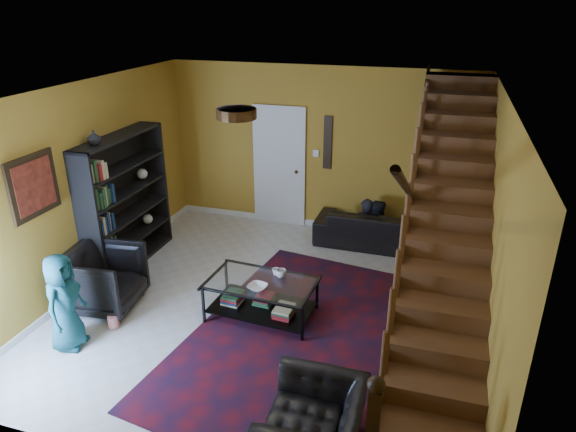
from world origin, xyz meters
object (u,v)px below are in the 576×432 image
at_px(sofa, 378,228).
at_px(armchair_right, 313,427).
at_px(armchair_left, 103,279).
at_px(bookshelf, 126,204).
at_px(coffee_table, 261,296).

relative_size(sofa, armchair_right, 2.07).
height_order(sofa, armchair_left, armchair_left).
relative_size(bookshelf, armchair_right, 2.04).
xyz_separation_m(sofa, armchair_left, (-3.19, -2.90, 0.11)).
height_order(armchair_right, coffee_table, armchair_right).
height_order(bookshelf, armchair_left, bookshelf).
xyz_separation_m(bookshelf, armchair_left, (0.35, -1.20, -0.55)).
bearing_deg(bookshelf, armchair_left, -73.46).
relative_size(bookshelf, coffee_table, 1.44).
bearing_deg(coffee_table, armchair_left, -169.57).
distance_m(bookshelf, sofa, 3.98).
bearing_deg(sofa, bookshelf, 26.16).
distance_m(sofa, coffee_table, 2.76).
distance_m(sofa, armchair_left, 4.31).
relative_size(bookshelf, armchair_left, 2.21).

